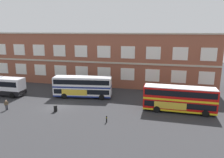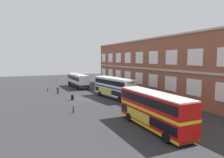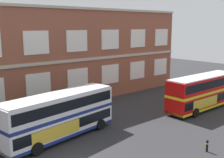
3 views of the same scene
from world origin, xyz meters
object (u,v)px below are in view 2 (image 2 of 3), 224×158
(safety_bollard_east, at_px, (48,90))
(bus_stand_flag, at_px, (57,82))
(safety_bollard_west, at_px, (73,110))
(touring_coach, at_px, (78,80))
(double_decker_middle, at_px, (153,110))
(waiting_passenger, at_px, (58,90))
(double_decker_near, at_px, (114,87))
(station_litter_bin, at_px, (72,97))

(safety_bollard_east, bearing_deg, bus_stand_flag, 149.59)
(safety_bollard_west, bearing_deg, bus_stand_flag, 175.76)
(touring_coach, xyz_separation_m, bus_stand_flag, (-0.84, -5.41, -0.27))
(double_decker_middle, bearing_deg, waiting_passenger, -167.43)
(double_decker_near, bearing_deg, station_litter_bin, -100.67)
(safety_bollard_west, bearing_deg, touring_coach, 163.64)
(bus_stand_flag, bearing_deg, double_decker_near, 23.86)
(double_decker_near, height_order, safety_bollard_east, double_decker_near)
(waiting_passenger, bearing_deg, station_litter_bin, 9.61)
(double_decker_near, height_order, double_decker_middle, same)
(safety_bollard_west, bearing_deg, safety_bollard_east, -177.01)
(double_decker_middle, bearing_deg, station_litter_bin, -166.20)
(touring_coach, bearing_deg, safety_bollard_west, -16.36)
(double_decker_middle, bearing_deg, bus_stand_flag, -172.41)
(double_decker_near, xyz_separation_m, waiting_passenger, (-9.52, -9.34, -1.22))
(waiting_passenger, xyz_separation_m, bus_stand_flag, (-8.76, 1.26, 0.70))
(double_decker_near, xyz_separation_m, safety_bollard_east, (-13.17, -11.07, -1.66))
(touring_coach, relative_size, station_litter_bin, 11.71)
(double_decker_middle, distance_m, touring_coach, 34.95)
(waiting_passenger, height_order, bus_stand_flag, bus_stand_flag)
(double_decker_middle, height_order, waiting_passenger, double_decker_middle)
(double_decker_near, relative_size, waiting_passenger, 6.62)
(double_decker_middle, distance_m, waiting_passenger, 27.72)
(touring_coach, bearing_deg, double_decker_middle, -1.04)
(double_decker_near, height_order, bus_stand_flag, double_decker_near)
(waiting_passenger, height_order, safety_bollard_east, waiting_passenger)
(touring_coach, relative_size, safety_bollard_east, 12.69)
(station_litter_bin, bearing_deg, bus_stand_flag, -179.66)
(safety_bollard_west, relative_size, safety_bollard_east, 1.00)
(station_litter_bin, bearing_deg, double_decker_near, 79.33)
(double_decker_near, bearing_deg, double_decker_middle, -10.70)
(double_decker_near, distance_m, waiting_passenger, 13.39)
(touring_coach, height_order, safety_bollard_west, touring_coach)
(double_decker_middle, height_order, bus_stand_flag, double_decker_middle)
(touring_coach, xyz_separation_m, safety_bollard_east, (4.26, -8.40, -1.42))
(waiting_passenger, xyz_separation_m, safety_bollard_east, (-3.66, -1.73, -0.44))
(station_litter_bin, xyz_separation_m, safety_bollard_west, (9.01, -2.01, -0.03))
(double_decker_middle, height_order, touring_coach, double_decker_middle)
(bus_stand_flag, xyz_separation_m, station_litter_bin, (16.77, 0.10, -1.12))
(double_decker_near, xyz_separation_m, safety_bollard_west, (7.50, -9.99, -1.66))
(double_decker_near, relative_size, touring_coach, 0.93)
(double_decker_near, bearing_deg, safety_bollard_west, -53.10)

